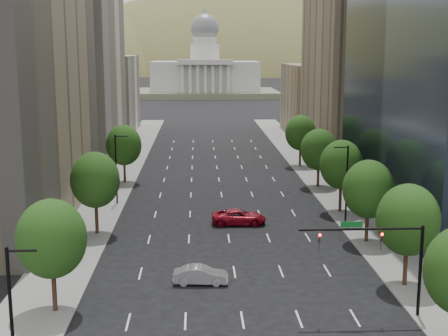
{
  "coord_description": "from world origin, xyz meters",
  "views": [
    {
      "loc": [
        -3.15,
        -12.56,
        19.49
      ],
      "look_at": [
        -0.61,
        47.49,
        8.0
      ],
      "focal_mm": 49.95,
      "sensor_mm": 36.0,
      "label": 1
    }
  ],
  "objects": [
    {
      "name": "tree_right_2",
      "position": [
        14.0,
        48.0,
        5.6
      ],
      "size": [
        5.2,
        5.2,
        8.61
      ],
      "color": "#382316",
      "rests_on": "ground"
    },
    {
      "name": "foothills",
      "position": [
        34.67,
        599.39,
        -37.78
      ],
      "size": [
        720.0,
        413.0,
        263.0
      ],
      "color": "olive",
      "rests_on": "ground"
    },
    {
      "name": "car_red_far",
      "position": [
        1.4,
        55.33,
        0.85
      ],
      "size": [
        6.13,
        2.83,
        1.7
      ],
      "primitive_type": "imported",
      "rotation": [
        0.0,
        0.0,
        1.57
      ],
      "color": "maroon",
      "rests_on": "ground"
    },
    {
      "name": "streetlight_ls",
      "position": [
        -13.44,
        20.0,
        4.84
      ],
      "size": [
        1.7,
        0.2,
        9.0
      ],
      "color": "black",
      "rests_on": "ground"
    },
    {
      "name": "streetlight_ln",
      "position": [
        -13.44,
        65.0,
        4.84
      ],
      "size": [
        1.7,
        0.2,
        9.0
      ],
      "color": "black",
      "rests_on": "ground"
    },
    {
      "name": "capitol",
      "position": [
        0.0,
        249.71,
        8.58
      ],
      "size": [
        60.0,
        40.0,
        35.2
      ],
      "color": "#596647",
      "rests_on": "ground"
    },
    {
      "name": "filler_right",
      "position": [
        25.0,
        133.0,
        8.0
      ],
      "size": [
        14.0,
        26.0,
        16.0
      ],
      "primitive_type": "cube",
      "color": "#8C7759",
      "rests_on": "ground"
    },
    {
      "name": "traffic_signal",
      "position": [
        10.53,
        30.0,
        5.17
      ],
      "size": [
        9.12,
        0.4,
        7.38
      ],
      "color": "black",
      "rests_on": "ground"
    },
    {
      "name": "sidewalk_left",
      "position": [
        -15.5,
        60.0,
        0.07
      ],
      "size": [
        6.0,
        200.0,
        0.15
      ],
      "primitive_type": "cube",
      "color": "slate",
      "rests_on": "ground"
    },
    {
      "name": "streetlight_rn",
      "position": [
        13.44,
        55.0,
        4.84
      ],
      "size": [
        1.7,
        0.2,
        9.0
      ],
      "color": "black",
      "rests_on": "ground"
    },
    {
      "name": "tree_left_2",
      "position": [
        -14.0,
        78.0,
        5.68
      ],
      "size": [
        5.2,
        5.2,
        8.68
      ],
      "color": "#382316",
      "rests_on": "ground"
    },
    {
      "name": "tree_right_5",
      "position": [
        14.0,
        90.0,
        5.75
      ],
      "size": [
        5.2,
        5.2,
        8.75
      ],
      "color": "#382316",
      "rests_on": "ground"
    },
    {
      "name": "filler_left",
      "position": [
        -25.0,
        136.0,
        9.0
      ],
      "size": [
        14.0,
        26.0,
        18.0
      ],
      "primitive_type": "cube",
      "color": "beige",
      "rests_on": "ground"
    },
    {
      "name": "sidewalk_right",
      "position": [
        15.5,
        60.0,
        0.07
      ],
      "size": [
        6.0,
        200.0,
        0.15
      ],
      "primitive_type": "cube",
      "color": "slate",
      "rests_on": "ground"
    },
    {
      "name": "car_silver",
      "position": [
        -3.0,
        37.32,
        0.76
      ],
      "size": [
        4.73,
        1.9,
        1.53
      ],
      "primitive_type": "imported",
      "rotation": [
        0.0,
        0.0,
        1.51
      ],
      "color": "#A6A5AB",
      "rests_on": "ground"
    },
    {
      "name": "parking_tan_right",
      "position": [
        25.0,
        100.0,
        15.0
      ],
      "size": [
        14.0,
        30.0,
        30.0
      ],
      "primitive_type": "cube",
      "color": "#8C7759",
      "rests_on": "ground"
    },
    {
      "name": "tree_left_0",
      "position": [
        -14.0,
        32.0,
        5.75
      ],
      "size": [
        5.2,
        5.2,
        8.75
      ],
      "color": "#382316",
      "rests_on": "ground"
    },
    {
      "name": "midrise_cream_left",
      "position": [
        -25.0,
        103.0,
        17.5
      ],
      "size": [
        14.0,
        30.0,
        35.0
      ],
      "primitive_type": "cube",
      "color": "beige",
      "rests_on": "ground"
    },
    {
      "name": "tree_left_1",
      "position": [
        -14.0,
        52.0,
        5.96
      ],
      "size": [
        5.2,
        5.2,
        8.97
      ],
      "color": "#382316",
      "rests_on": "ground"
    },
    {
      "name": "tree_right_3",
      "position": [
        14.0,
        60.0,
        5.89
      ],
      "size": [
        5.2,
        5.2,
        8.89
      ],
      "color": "#382316",
      "rests_on": "ground"
    },
    {
      "name": "tree_right_1",
      "position": [
        14.0,
        36.0,
        5.75
      ],
      "size": [
        5.2,
        5.2,
        8.75
      ],
      "color": "#382316",
      "rests_on": "ground"
    },
    {
      "name": "tree_right_4",
      "position": [
        14.0,
        74.0,
        5.46
      ],
      "size": [
        5.2,
        5.2,
        8.46
      ],
      "color": "#382316",
      "rests_on": "ground"
    }
  ]
}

